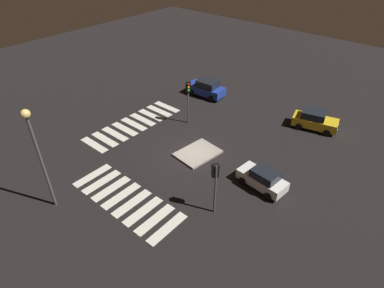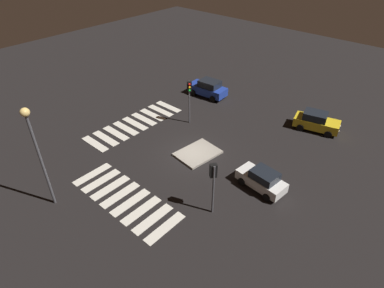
% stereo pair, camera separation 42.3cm
% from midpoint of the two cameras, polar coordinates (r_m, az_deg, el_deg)
% --- Properties ---
extents(ground_plane, '(80.00, 80.00, 0.00)m').
position_cam_midpoint_polar(ground_plane, '(27.44, -0.44, -1.72)').
color(ground_plane, black).
extents(traffic_island, '(3.80, 3.03, 0.18)m').
position_cam_midpoint_polar(traffic_island, '(27.35, 0.57, -1.62)').
color(traffic_island, gray).
rests_on(traffic_island, ground).
extents(car_yellow, '(2.64, 4.32, 1.77)m').
position_cam_midpoint_polar(car_yellow, '(32.39, 20.46, 3.94)').
color(car_yellow, gold).
rests_on(car_yellow, ground).
extents(car_white, '(2.04, 3.83, 1.61)m').
position_cam_midpoint_polar(car_white, '(24.23, 11.86, -6.00)').
color(car_white, silver).
rests_on(car_white, ground).
extents(car_blue, '(2.28, 4.42, 1.87)m').
position_cam_midpoint_polar(car_blue, '(36.47, 2.17, 9.81)').
color(car_blue, '#1E389E').
rests_on(car_blue, ground).
extents(traffic_light_north, '(0.54, 0.53, 3.96)m').
position_cam_midpoint_polar(traffic_light_north, '(20.55, 3.50, -5.73)').
color(traffic_light_north, '#47474C').
rests_on(traffic_light_north, ground).
extents(traffic_light_south, '(0.54, 0.54, 4.39)m').
position_cam_midpoint_polar(traffic_light_south, '(30.00, -1.07, 9.12)').
color(traffic_light_south, '#47474C').
rests_on(traffic_light_south, ground).
extents(street_lamp, '(0.56, 0.56, 7.51)m').
position_cam_midpoint_polar(street_lamp, '(21.89, -26.34, -0.00)').
color(street_lamp, '#47474C').
rests_on(street_lamp, ground).
extents(crosswalk_near, '(9.90, 3.20, 0.02)m').
position_cam_midpoint_polar(crosswalk_near, '(31.97, -10.58, 3.47)').
color(crosswalk_near, silver).
rests_on(crosswalk_near, ground).
extents(crosswalk_side, '(3.20, 8.75, 0.02)m').
position_cam_midpoint_polar(crosswalk_side, '(23.78, -11.97, -9.53)').
color(crosswalk_side, silver).
rests_on(crosswalk_side, ground).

